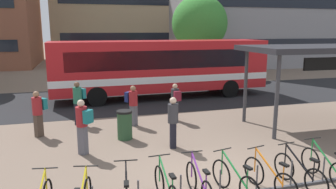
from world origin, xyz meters
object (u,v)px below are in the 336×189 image
Objects in this scene: parked_bicycle_green_8 at (325,167)px; commuter_navy_pack_3 at (133,103)px; city_bus at (163,66)px; parked_bicycle_black_7 at (299,173)px; street_tree_0 at (200,23)px; parked_bicycle_purple_4 at (199,185)px; transit_shelter at (318,51)px; commuter_teal_pack_5 at (83,123)px; parked_bicycle_green_5 at (235,181)px; commuter_red_pack_0 at (173,119)px; commuter_teal_pack_4 at (78,100)px; commuter_maroon_pack_2 at (175,100)px; trash_bin at (125,125)px; commuter_teal_pack_1 at (38,111)px; parked_bicycle_green_3 at (166,189)px; parked_bicycle_orange_6 at (269,178)px.

parked_bicycle_green_8 is 7.29m from commuter_navy_pack_3.
city_bus reaches higher than commuter_navy_pack_3.
street_tree_0 reaches higher than parked_bicycle_black_7.
city_bus is at bearing -122.96° from street_tree_0.
parked_bicycle_purple_4 is 3.41m from parked_bicycle_green_8.
street_tree_0 is (5.30, 8.18, 2.53)m from city_bus.
transit_shelter is 9.19m from commuter_teal_pack_5.
parked_bicycle_black_7 is 0.99× the size of parked_bicycle_green_8.
parked_bicycle_green_5 and parked_bicycle_green_8 have the same top height.
commuter_teal_pack_4 is at bearing -128.82° from commuter_red_pack_0.
commuter_maroon_pack_2 is 0.92× the size of commuter_teal_pack_5.
commuter_red_pack_0 is (-3.03, 3.34, 0.59)m from parked_bicycle_green_8.
commuter_teal_pack_5 is 1.85m from trash_bin.
transit_shelter reaches higher than commuter_teal_pack_1.
commuter_red_pack_0 is (-1.67, -7.82, -0.80)m from city_bus.
commuter_red_pack_0 is at bearing -170.60° from transit_shelter.
parked_bicycle_green_5 is 0.98× the size of commuter_teal_pack_5.
commuter_teal_pack_4 is (-3.43, 6.92, 0.64)m from parked_bicycle_green_5.
parked_bicycle_green_3 is 1.02× the size of parked_bicycle_green_5.
commuter_red_pack_0 is 4.57m from commuter_teal_pack_4.
parked_bicycle_purple_4 is at bearing 79.88° from parked_bicycle_black_7.
commuter_navy_pack_3 is 15.72m from street_tree_0.
transit_shelter is at bearing 127.00° from commuter_teal_pack_1.
parked_bicycle_green_8 is at bearing -6.90° from commuter_navy_pack_3.
commuter_red_pack_0 is at bearing 8.92° from parked_bicycle_orange_6.
transit_shelter is 5.50× the size of trash_bin.
trash_bin is at bearing 42.77° from parked_bicycle_green_8.
commuter_teal_pack_1 reaches higher than parked_bicycle_black_7.
commuter_teal_pack_5 is 18.92m from street_tree_0.
street_tree_0 is (9.92, 12.51, 3.29)m from commuter_teal_pack_4.
commuter_teal_pack_1 reaches higher than parked_bicycle_green_8.
trash_bin reaches higher than parked_bicycle_black_7.
parked_bicycle_purple_4 is (0.76, 0.01, 0.00)m from parked_bicycle_green_3.
parked_bicycle_purple_4 is at bearing 67.06° from commuter_teal_pack_4.
commuter_teal_pack_5 is at bearing -122.26° from city_bus.
commuter_maroon_pack_2 is at bearing -100.09° from city_bus.
parked_bicycle_black_7 is at bearing 97.60° from parked_bicycle_green_8.
parked_bicycle_purple_4 and parked_bicycle_green_5 have the same top height.
parked_bicycle_green_5 and parked_bicycle_black_7 have the same top height.
city_bus reaches higher than parked_bicycle_orange_6.
commuter_navy_pack_3 is 3.29m from commuter_teal_pack_5.
commuter_navy_pack_3 reaches higher than parked_bicycle_green_8.
city_bus is 6.99× the size of commuter_teal_pack_5.
city_bus is 11.47m from parked_bicycle_purple_4.
parked_bicycle_green_3 and parked_bicycle_green_5 have the same top height.
parked_bicycle_green_5 is 6.39m from commuter_navy_pack_3.
parked_bicycle_green_5 is at bearing -93.33° from parked_bicycle_purple_4.
parked_bicycle_green_3 is 0.30× the size of transit_shelter.
trash_bin is (-7.53, 0.35, -2.46)m from transit_shelter.
commuter_teal_pack_4 reaches higher than trash_bin.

